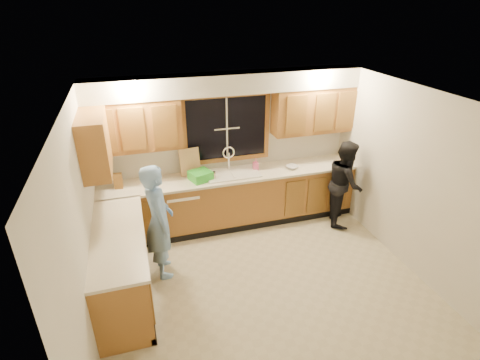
% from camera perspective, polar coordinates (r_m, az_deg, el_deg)
% --- Properties ---
extents(floor, '(4.20, 4.20, 0.00)m').
position_cam_1_polar(floor, '(5.28, 3.74, -15.44)').
color(floor, '#C0B694').
rests_on(floor, ground).
extents(ceiling, '(4.20, 4.20, 0.00)m').
position_cam_1_polar(ceiling, '(4.08, 4.77, 11.89)').
color(ceiling, silver).
extents(wall_back, '(4.20, 0.00, 4.20)m').
position_cam_1_polar(wall_back, '(6.19, -2.00, 4.81)').
color(wall_back, silver).
rests_on(wall_back, ground).
extents(wall_left, '(0.00, 3.80, 3.80)m').
position_cam_1_polar(wall_left, '(4.36, -22.86, -7.23)').
color(wall_left, silver).
rests_on(wall_left, ground).
extents(wall_right, '(0.00, 3.80, 3.80)m').
position_cam_1_polar(wall_right, '(5.58, 24.80, -0.17)').
color(wall_right, silver).
rests_on(wall_right, ground).
extents(base_cabinets_back, '(4.20, 0.60, 0.88)m').
position_cam_1_polar(base_cabinets_back, '(6.27, -1.18, -3.07)').
color(base_cabinets_back, '#A76D30').
rests_on(base_cabinets_back, ground).
extents(base_cabinets_left, '(0.60, 1.90, 0.88)m').
position_cam_1_polar(base_cabinets_left, '(5.07, -17.56, -12.43)').
color(base_cabinets_left, '#A76D30').
rests_on(base_cabinets_left, ground).
extents(countertop_back, '(4.20, 0.63, 0.04)m').
position_cam_1_polar(countertop_back, '(6.05, -1.18, 0.67)').
color(countertop_back, '#EDE2C7').
rests_on(countertop_back, base_cabinets_back).
extents(countertop_left, '(0.63, 1.90, 0.04)m').
position_cam_1_polar(countertop_left, '(4.80, -18.11, -8.08)').
color(countertop_left, '#EDE2C7').
rests_on(countertop_left, base_cabinets_left).
extents(upper_cabinets_left, '(1.35, 0.33, 0.75)m').
position_cam_1_polar(upper_cabinets_left, '(5.67, -15.85, 7.96)').
color(upper_cabinets_left, '#A76D30').
rests_on(upper_cabinets_left, wall_back).
extents(upper_cabinets_right, '(1.35, 0.33, 0.75)m').
position_cam_1_polar(upper_cabinets_right, '(6.35, 11.04, 10.39)').
color(upper_cabinets_right, '#A76D30').
rests_on(upper_cabinets_right, wall_back).
extents(upper_cabinets_return, '(0.33, 0.90, 0.75)m').
position_cam_1_polar(upper_cabinets_return, '(5.10, -21.27, 5.18)').
color(upper_cabinets_return, '#A76D30').
rests_on(upper_cabinets_return, wall_left).
extents(soffit, '(4.20, 0.35, 0.30)m').
position_cam_1_polar(soffit, '(5.71, -1.71, 14.52)').
color(soffit, beige).
rests_on(soffit, wall_back).
extents(window_frame, '(1.44, 0.03, 1.14)m').
position_cam_1_polar(window_frame, '(6.06, -2.03, 7.86)').
color(window_frame, black).
rests_on(window_frame, wall_back).
extents(sink, '(0.86, 0.52, 0.57)m').
position_cam_1_polar(sink, '(6.08, -1.23, 0.45)').
color(sink, white).
rests_on(sink, countertop_back).
extents(dishwasher, '(0.60, 0.56, 0.82)m').
position_cam_1_polar(dishwasher, '(6.13, -8.84, -4.44)').
color(dishwasher, white).
rests_on(dishwasher, floor).
extents(stove, '(0.58, 0.75, 0.90)m').
position_cam_1_polar(stove, '(4.62, -17.46, -16.62)').
color(stove, white).
rests_on(stove, floor).
extents(man, '(0.43, 0.62, 1.64)m').
position_cam_1_polar(man, '(5.11, -12.24, -6.20)').
color(man, '#79A7E6').
rests_on(man, floor).
extents(woman, '(0.79, 0.87, 1.46)m').
position_cam_1_polar(woman, '(6.43, 15.68, -0.44)').
color(woman, black).
rests_on(woman, floor).
extents(knife_block, '(0.13, 0.11, 0.23)m').
position_cam_1_polar(knife_block, '(5.85, -18.07, -0.15)').
color(knife_block, olive).
rests_on(knife_block, countertop_back).
extents(cutting_board, '(0.34, 0.15, 0.43)m').
position_cam_1_polar(cutting_board, '(6.01, -7.66, 2.76)').
color(cutting_board, tan).
rests_on(cutting_board, countertop_back).
extents(dish_crate, '(0.39, 0.38, 0.14)m').
position_cam_1_polar(dish_crate, '(5.86, -6.05, 0.66)').
color(dish_crate, green).
rests_on(dish_crate, countertop_back).
extents(soap_bottle, '(0.10, 0.10, 0.20)m').
position_cam_1_polar(soap_bottle, '(6.16, 2.40, 2.38)').
color(soap_bottle, '#DE5483').
rests_on(soap_bottle, countertop_back).
extents(bowl, '(0.25, 0.25, 0.05)m').
position_cam_1_polar(bowl, '(6.31, 7.97, 1.98)').
color(bowl, silver).
rests_on(bowl, countertop_back).
extents(can_left, '(0.08, 0.08, 0.12)m').
position_cam_1_polar(can_left, '(5.88, -4.02, 0.71)').
color(can_left, '#B6AA8C').
rests_on(can_left, countertop_back).
extents(can_right, '(0.06, 0.06, 0.11)m').
position_cam_1_polar(can_right, '(5.86, -3.97, 0.54)').
color(can_right, '#B6AA8C').
rests_on(can_right, countertop_back).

